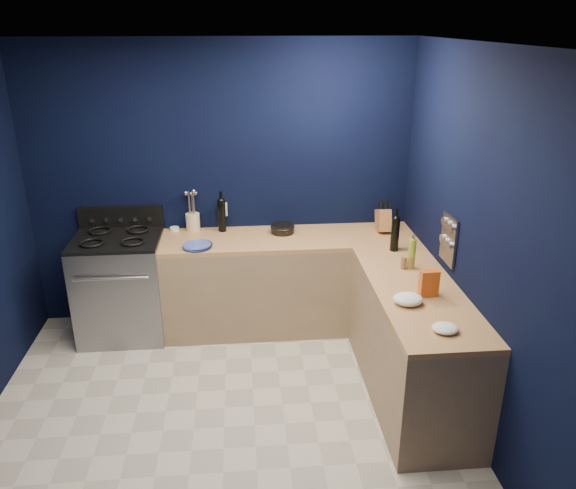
{
  "coord_description": "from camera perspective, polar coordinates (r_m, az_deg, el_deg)",
  "views": [
    {
      "loc": [
        0.17,
        -3.3,
        2.73
      ],
      "look_at": [
        0.55,
        1.0,
        1.0
      ],
      "focal_mm": 35.12,
      "sensor_mm": 36.0,
      "label": 1
    }
  ],
  "objects": [
    {
      "name": "top_right",
      "position": [
        4.23,
        12.96,
        -4.71
      ],
      "size": [
        0.63,
        1.67,
        0.04
      ],
      "primitive_type": "cube",
      "color": "brown",
      "rests_on": "cab_right"
    },
    {
      "name": "spice_panel",
      "position": [
        4.44,
        15.97,
        0.51
      ],
      "size": [
        0.02,
        0.28,
        0.38
      ],
      "primitive_type": "cube",
      "color": "gray",
      "rests_on": "wall_right"
    },
    {
      "name": "gas_range",
      "position": [
        5.35,
        -16.45,
        -4.23
      ],
      "size": [
        0.76,
        0.66,
        0.92
      ],
      "primitive_type": "cube",
      "color": "gray",
      "rests_on": "floor"
    },
    {
      "name": "top_back",
      "position": [
        5.1,
        0.13,
        0.58
      ],
      "size": [
        2.3,
        0.63,
        0.04
      ],
      "primitive_type": "cube",
      "color": "brown",
      "rests_on": "cab_back"
    },
    {
      "name": "backguard",
      "position": [
        5.41,
        -16.54,
        2.71
      ],
      "size": [
        0.76,
        0.06,
        0.2
      ],
      "primitive_type": "cube",
      "color": "black",
      "rests_on": "gas_range"
    },
    {
      "name": "towel_front",
      "position": [
        3.98,
        12.06,
        -5.44
      ],
      "size": [
        0.23,
        0.2,
        0.07
      ],
      "primitive_type": "ellipsoid",
      "rotation": [
        0.0,
        0.0,
        -0.13
      ],
      "color": "white",
      "rests_on": "top_right"
    },
    {
      "name": "cab_back",
      "position": [
        5.28,
        0.12,
        -3.98
      ],
      "size": [
        2.3,
        0.63,
        0.86
      ],
      "primitive_type": "cube",
      "color": "#987A59",
      "rests_on": "floor"
    },
    {
      "name": "towel_end",
      "position": [
        3.71,
        15.62,
        -8.16
      ],
      "size": [
        0.21,
        0.2,
        0.05
      ],
      "primitive_type": "ellipsoid",
      "rotation": [
        0.0,
        0.0,
        -0.41
      ],
      "color": "white",
      "rests_on": "top_right"
    },
    {
      "name": "wine_bottle_back",
      "position": [
        5.22,
        -6.72,
        2.91
      ],
      "size": [
        0.09,
        0.09,
        0.3
      ],
      "primitive_type": "cylinder",
      "rotation": [
        0.0,
        0.0,
        0.23
      ],
      "color": "black",
      "rests_on": "top_back"
    },
    {
      "name": "wine_bottle_right",
      "position": [
        4.83,
        10.78,
        1.01
      ],
      "size": [
        0.09,
        0.09,
        0.29
      ],
      "primitive_type": "cylinder",
      "rotation": [
        0.0,
        0.0,
        0.27
      ],
      "color": "black",
      "rests_on": "top_right"
    },
    {
      "name": "oil_bottle",
      "position": [
        4.51,
        12.42,
        -0.93
      ],
      "size": [
        0.06,
        0.06,
        0.25
      ],
      "primitive_type": "cylinder",
      "rotation": [
        0.0,
        0.0,
        -0.02
      ],
      "color": "#85A82B",
      "rests_on": "top_right"
    },
    {
      "name": "wall_right",
      "position": [
        3.93,
        19.21,
        -0.76
      ],
      "size": [
        0.02,
        3.5,
        2.6
      ],
      "primitive_type": "cube",
      "color": "black",
      "rests_on": "ground"
    },
    {
      "name": "oven_door",
      "position": [
        5.08,
        -17.07,
        -5.88
      ],
      "size": [
        0.59,
        0.02,
        0.42
      ],
      "primitive_type": "cube",
      "color": "black",
      "rests_on": "gas_range"
    },
    {
      "name": "lemon_basket",
      "position": [
        5.18,
        -0.55,
        1.61
      ],
      "size": [
        0.24,
        0.24,
        0.08
      ],
      "primitive_type": "cylinder",
      "rotation": [
        0.0,
        0.0,
        -0.15
      ],
      "color": "black",
      "rests_on": "top_back"
    },
    {
      "name": "wall_outlet",
      "position": [
        5.3,
        -6.65,
        3.56
      ],
      "size": [
        0.09,
        0.02,
        0.13
      ],
      "primitive_type": "cube",
      "color": "white",
      "rests_on": "wall_back"
    },
    {
      "name": "wall_back",
      "position": [
        5.26,
        -6.75,
        5.91
      ],
      "size": [
        3.5,
        0.02,
        2.6
      ],
      "primitive_type": "cube",
      "color": "black",
      "rests_on": "ground"
    },
    {
      "name": "ceiling",
      "position": [
        3.31,
        -8.48,
        19.54
      ],
      "size": [
        3.5,
        3.5,
        0.02
      ],
      "primitive_type": "cube",
      "color": "silver",
      "rests_on": "ground"
    },
    {
      "name": "knife_block",
      "position": [
        5.28,
        9.62,
        2.41
      ],
      "size": [
        0.11,
        0.24,
        0.25
      ],
      "primitive_type": "cube",
      "rotation": [
        -0.31,
        0.0,
        0.01
      ],
      "color": "#905C31",
      "rests_on": "top_back"
    },
    {
      "name": "cab_right",
      "position": [
        4.44,
        12.47,
        -9.91
      ],
      "size": [
        0.63,
        1.67,
        0.86
      ],
      "primitive_type": "cube",
      "color": "#987A59",
      "rests_on": "floor"
    },
    {
      "name": "plate_stack",
      "position": [
        4.91,
        -9.2,
        -0.15
      ],
      "size": [
        0.29,
        0.29,
        0.03
      ],
      "primitive_type": "cylinder",
      "rotation": [
        0.0,
        0.0,
        -0.2
      ],
      "color": "#304192",
      "rests_on": "top_back"
    },
    {
      "name": "spice_jar_far",
      "position": [
        4.54,
        12.35,
        -1.8
      ],
      "size": [
        0.07,
        0.07,
        0.1
      ],
      "primitive_type": "cylinder",
      "rotation": [
        0.0,
        0.0,
        -0.33
      ],
      "color": "olive",
      "rests_on": "top_right"
    },
    {
      "name": "cooktop",
      "position": [
        5.17,
        -17.01,
        0.52
      ],
      "size": [
        0.76,
        0.66,
        0.03
      ],
      "primitive_type": "cube",
      "color": "black",
      "rests_on": "gas_range"
    },
    {
      "name": "ramekin",
      "position": [
        5.34,
        -11.41,
        1.56
      ],
      "size": [
        0.09,
        0.09,
        0.03
      ],
      "primitive_type": "cylinder",
      "rotation": [
        0.0,
        0.0,
        0.01
      ],
      "color": "white",
      "rests_on": "top_back"
    },
    {
      "name": "spice_jar_near",
      "position": [
        4.52,
        11.63,
        -1.82
      ],
      "size": [
        0.06,
        0.06,
        0.1
      ],
      "primitive_type": "cylinder",
      "rotation": [
        0.0,
        0.0,
        -0.22
      ],
      "color": "olive",
      "rests_on": "top_right"
    },
    {
      "name": "floor",
      "position": [
        4.29,
        -6.46,
        -18.0
      ],
      "size": [
        3.5,
        3.5,
        0.02
      ],
      "primitive_type": "cube",
      "color": "#BCB8A4",
      "rests_on": "ground"
    },
    {
      "name": "crouton_bag",
      "position": [
        4.1,
        14.08,
        -3.85
      ],
      "size": [
        0.14,
        0.07,
        0.2
      ],
      "primitive_type": "cube",
      "rotation": [
        0.0,
        0.0,
        0.08
      ],
      "color": "#A61008",
      "rests_on": "top_right"
    },
    {
      "name": "utensil_crock",
      "position": [
        5.31,
        -9.61,
        2.27
      ],
      "size": [
        0.16,
        0.16,
        0.16
      ],
      "primitive_type": "cylinder",
      "rotation": [
        0.0,
        0.0,
        -0.34
      ],
      "color": "beige",
      "rests_on": "top_back"
    },
    {
      "name": "wall_front",
      "position": [
        2.11,
        -8.89,
        -21.21
      ],
      "size": [
        3.5,
        0.02,
        2.6
      ],
      "primitive_type": "cube",
      "color": "black",
      "rests_on": "ground"
    }
  ]
}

